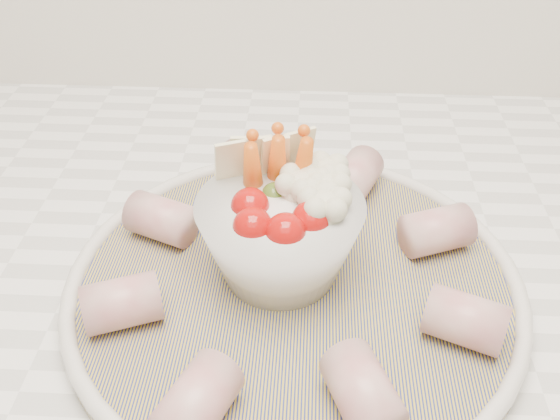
{
  "coord_description": "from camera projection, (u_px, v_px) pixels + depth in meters",
  "views": [
    {
      "loc": [
        0.01,
        1.07,
        1.26
      ],
      "look_at": [
        -0.01,
        1.42,
        0.99
      ],
      "focal_mm": 40.0,
      "sensor_mm": 36.0,
      "label": 1
    }
  ],
  "objects": [
    {
      "name": "serving_platter",
      "position": [
        294.0,
        284.0,
        0.47
      ],
      "size": [
        0.34,
        0.34,
        0.02
      ],
      "color": "navy",
      "rests_on": "kitchen_counter"
    },
    {
      "name": "veggie_bowl",
      "position": [
        283.0,
        229.0,
        0.45
      ],
      "size": [
        0.12,
        0.12,
        0.1
      ],
      "color": "silver",
      "rests_on": "serving_platter"
    },
    {
      "name": "cured_meat_rolls",
      "position": [
        293.0,
        263.0,
        0.45
      ],
      "size": [
        0.29,
        0.31,
        0.03
      ],
      "color": "#AC4E55",
      "rests_on": "serving_platter"
    }
  ]
}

